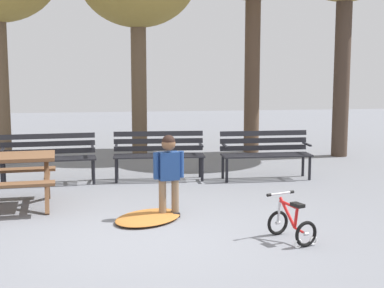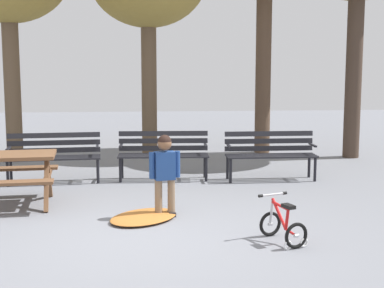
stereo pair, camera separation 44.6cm
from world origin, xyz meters
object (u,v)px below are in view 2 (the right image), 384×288
(park_bench_far_left, at_px, (54,153))
(park_bench_left, at_px, (163,151))
(park_bench_right, at_px, (270,151))
(child_standing, at_px, (165,169))
(kids_bicycle, at_px, (283,225))

(park_bench_far_left, xyz_separation_m, park_bench_left, (1.91, 0.09, 0.00))
(park_bench_right, bearing_deg, child_standing, -130.07)
(park_bench_right, relative_size, kids_bicycle, 2.54)
(park_bench_right, bearing_deg, park_bench_far_left, 178.45)
(park_bench_right, bearing_deg, park_bench_left, 174.17)
(park_bench_left, height_order, kids_bicycle, park_bench_left)
(park_bench_right, xyz_separation_m, kids_bicycle, (-0.66, -3.59, -0.31))
(park_bench_far_left, bearing_deg, kids_bicycle, -49.55)
(park_bench_far_left, xyz_separation_m, child_standing, (1.83, -2.45, 0.15))
(child_standing, xyz_separation_m, kids_bicycle, (1.31, -1.24, -0.46))
(park_bench_left, bearing_deg, child_standing, -91.75)
(park_bench_left, bearing_deg, kids_bicycle, -71.89)
(park_bench_far_left, height_order, kids_bicycle, park_bench_far_left)
(park_bench_far_left, height_order, child_standing, child_standing)
(park_bench_left, relative_size, park_bench_right, 1.01)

